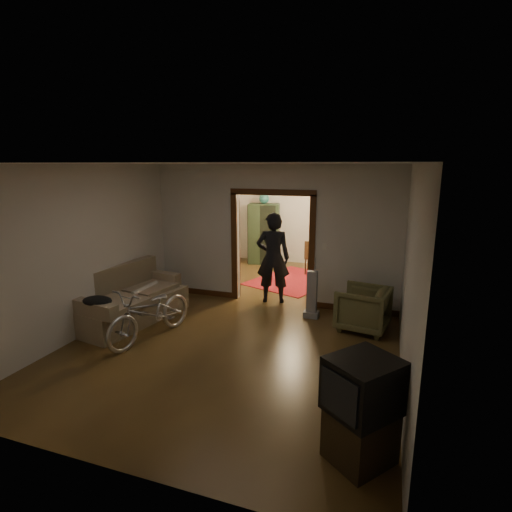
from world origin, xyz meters
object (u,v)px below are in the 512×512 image
at_px(bicycle, 151,312).
at_px(locker, 264,234).
at_px(armchair, 363,309).
at_px(person, 273,258).
at_px(sofa, 131,295).
at_px(desk, 337,257).

distance_m(bicycle, locker, 5.53).
relative_size(armchair, person, 0.45).
distance_m(sofa, armchair, 4.12).
xyz_separation_m(sofa, bicycle, (0.80, -0.57, -0.03)).
relative_size(bicycle, locker, 1.01).
bearing_deg(locker, desk, -16.76).
height_order(sofa, person, person).
height_order(bicycle, locker, locker).
xyz_separation_m(bicycle, locker, (0.14, 5.51, 0.40)).
xyz_separation_m(sofa, desk, (3.06, 4.77, -0.11)).
height_order(armchair, person, person).
bearing_deg(bicycle, person, 73.48).
distance_m(sofa, locker, 5.04).
bearing_deg(locker, sofa, -113.02).
height_order(sofa, desk, sofa).
bearing_deg(armchair, locker, -132.35).
xyz_separation_m(bicycle, armchair, (3.21, 1.52, -0.08)).
bearing_deg(desk, person, -108.55).
bearing_deg(sofa, armchair, 22.88).
bearing_deg(person, desk, -121.59).
distance_m(sofa, desk, 5.67).
xyz_separation_m(person, desk, (0.92, 2.95, -0.56)).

